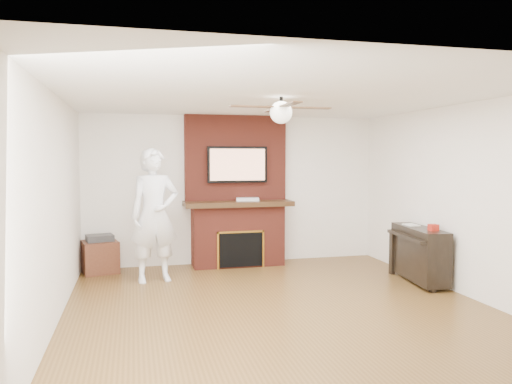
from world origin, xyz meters
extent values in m
cube|color=brown|center=(0.00, 0.00, -0.09)|extent=(5.36, 5.86, 0.18)
cube|color=white|center=(0.00, 0.00, 2.59)|extent=(5.36, 5.86, 0.18)
cube|color=white|center=(0.00, 2.84, 1.25)|extent=(5.36, 0.18, 2.50)
cube|color=white|center=(0.00, -2.84, 1.25)|extent=(5.36, 0.18, 2.50)
cube|color=white|center=(-2.59, 0.00, 1.25)|extent=(0.18, 5.86, 2.50)
cube|color=white|center=(2.59, 0.00, 1.25)|extent=(0.18, 5.86, 2.50)
cube|color=maroon|center=(0.00, 2.50, 0.50)|extent=(1.50, 0.50, 1.00)
cube|color=black|center=(0.00, 2.47, 1.04)|extent=(1.78, 0.64, 0.08)
cube|color=maroon|center=(0.00, 2.65, 1.79)|extent=(1.70, 0.20, 1.42)
cube|color=black|center=(0.00, 2.25, 0.31)|extent=(0.70, 0.06, 0.55)
cube|color=#BF8C2D|center=(0.00, 2.24, 0.60)|extent=(0.78, 0.02, 0.03)
cube|color=#BF8C2D|center=(-0.38, 2.24, 0.31)|extent=(0.03, 0.02, 0.61)
cube|color=#BF8C2D|center=(0.38, 2.24, 0.31)|extent=(0.03, 0.02, 0.61)
cube|color=black|center=(0.00, 2.50, 1.68)|extent=(1.00, 0.07, 0.60)
cube|color=tan|center=(0.00, 2.47, 1.68)|extent=(0.92, 0.01, 0.52)
cylinder|color=black|center=(0.00, 0.00, 2.43)|extent=(0.04, 0.04, 0.14)
sphere|color=white|center=(0.00, 0.00, 2.32)|extent=(0.26, 0.26, 0.26)
cube|color=black|center=(0.33, 0.00, 2.38)|extent=(0.55, 0.11, 0.01)
cube|color=black|center=(0.00, 0.33, 2.38)|extent=(0.11, 0.55, 0.01)
cube|color=black|center=(-0.33, 0.00, 2.38)|extent=(0.55, 0.11, 0.01)
cube|color=black|center=(0.00, -0.33, 2.38)|extent=(0.11, 0.55, 0.01)
imported|color=white|center=(-1.39, 1.71, 0.97)|extent=(0.78, 0.59, 1.93)
cube|color=#4F2516|center=(-2.20, 2.48, 0.25)|extent=(0.62, 0.62, 0.50)
cube|color=#323235|center=(-2.20, 2.48, 0.55)|extent=(0.46, 0.40, 0.10)
cube|color=black|center=(2.31, 0.75, 0.42)|extent=(0.49, 1.25, 0.75)
cube|color=black|center=(2.18, 0.21, 0.33)|extent=(0.06, 0.09, 0.65)
cube|color=black|center=(2.18, 1.29, 0.33)|extent=(0.06, 0.09, 0.65)
cube|color=black|center=(2.11, 0.75, 0.67)|extent=(0.26, 1.13, 0.05)
cube|color=silver|center=(2.31, 0.98, 0.80)|extent=(0.17, 0.23, 0.01)
cube|color=#AE2215|center=(2.31, 0.42, 0.84)|extent=(0.11, 0.11, 0.09)
cube|color=silver|center=(0.16, 2.45, 1.11)|extent=(0.40, 0.27, 0.05)
cylinder|color=orange|center=(-0.23, 2.36, 0.05)|extent=(0.07, 0.07, 0.11)
cylinder|color=#2C6E2D|center=(-0.09, 2.30, 0.04)|extent=(0.07, 0.07, 0.08)
cylinder|color=beige|center=(0.09, 2.39, 0.06)|extent=(0.08, 0.08, 0.11)
cylinder|color=teal|center=(0.19, 2.29, 0.04)|extent=(0.06, 0.06, 0.07)
cylinder|color=#319561|center=(0.13, 2.29, 0.04)|extent=(0.06, 0.06, 0.07)
camera|label=1|loc=(-1.68, -5.58, 1.80)|focal=35.00mm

